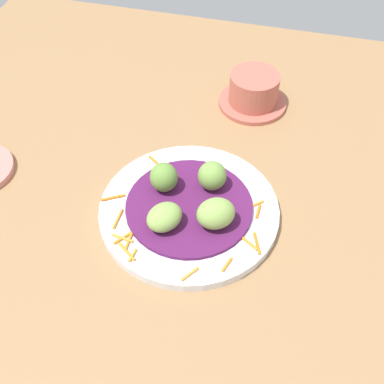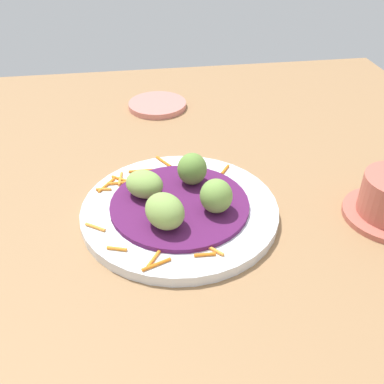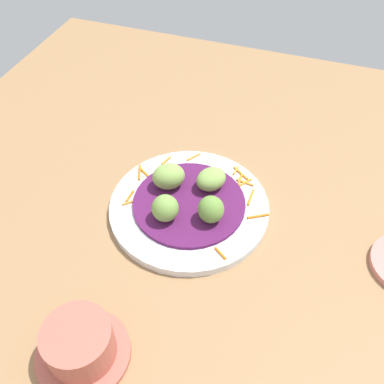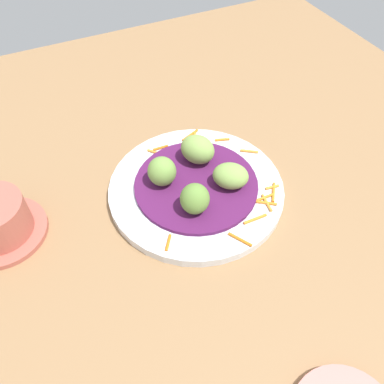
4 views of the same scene
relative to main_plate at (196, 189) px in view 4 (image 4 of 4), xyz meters
The scene contains 8 objects.
table_surface 2.11cm from the main_plate, 64.53° to the right, with size 110.00×110.00×2.00cm, color #936D47.
main_plate is the anchor object (origin of this frame).
cabbage_bed 1.03cm from the main_plate, behind, with size 18.43×18.43×0.63cm, color #51194C.
carrot_garnish 5.03cm from the main_plate, 15.32° to the right, with size 20.96×24.39×0.40cm.
guac_scoop_left 6.14cm from the main_plate, 151.87° to the left, with size 4.21×4.12×4.51cm, color #759E47.
guac_scoop_center 6.15cm from the main_plate, 118.13° to the right, with size 4.11×4.08×4.54cm, color olive.
guac_scoop_right 5.88cm from the main_plate, 28.13° to the right, with size 5.23×4.20×3.59cm, color #84A851.
guac_scoop_back 6.10cm from the main_plate, 61.87° to the left, with size 4.41×5.41×4.36cm, color #84A851.
Camera 4 is at (-18.03, -34.27, 47.29)cm, focal length 36.90 mm.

